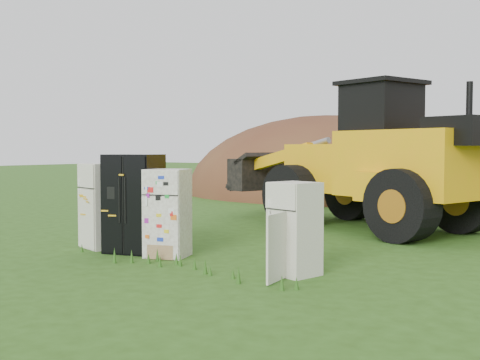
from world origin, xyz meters
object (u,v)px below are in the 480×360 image
at_px(fridge_black_side, 134,203).
at_px(fridge_sticker, 168,213).
at_px(fridge_open_door, 295,229).
at_px(wheel_loader, 352,156).
at_px(fridge_leftmost, 104,206).

xyz_separation_m(fridge_black_side, fridge_sticker, (0.89, 0.03, -0.14)).
height_order(fridge_open_door, wheel_loader, wheel_loader).
relative_size(fridge_open_door, wheel_loader, 0.20).
distance_m(fridge_leftmost, fridge_open_door, 4.72).
bearing_deg(fridge_open_door, fridge_leftmost, -167.18).
height_order(fridge_black_side, wheel_loader, wheel_loader).
relative_size(fridge_leftmost, fridge_open_door, 1.16).
bearing_deg(fridge_sticker, fridge_leftmost, 159.98).
bearing_deg(fridge_black_side, fridge_sticker, -14.24).
distance_m(fridge_black_side, fridge_open_door, 3.78).
height_order(fridge_black_side, fridge_open_door, fridge_black_side).
bearing_deg(wheel_loader, fridge_black_side, -89.66).
bearing_deg(fridge_black_side, fridge_open_door, -15.89).
bearing_deg(wheel_loader, fridge_sticker, -81.99).
height_order(fridge_leftmost, wheel_loader, wheel_loader).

